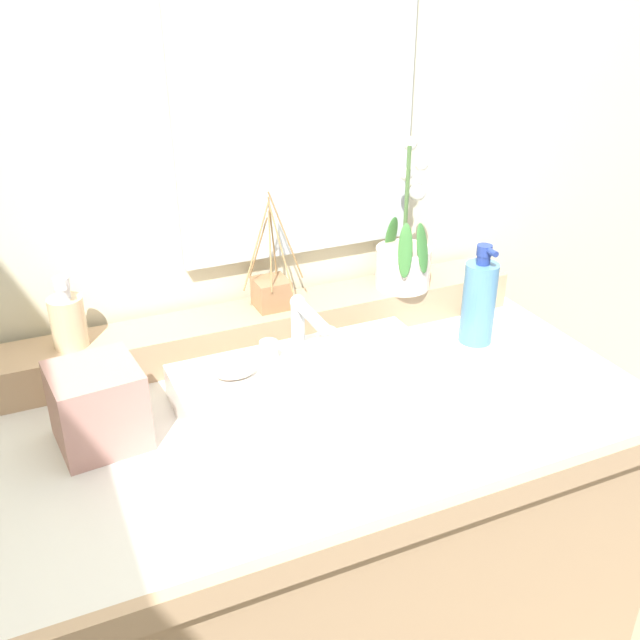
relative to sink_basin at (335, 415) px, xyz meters
The scene contains 11 objects.
wall_back 0.59m from the sink_basin, 90.03° to the left, with size 2.95×0.20×2.49m, color beige.
vanity_cabinet 0.47m from the sink_basin, 90.19° to the left, with size 1.13×0.63×0.90m.
back_ledge 0.31m from the sink_basin, 90.05° to the left, with size 1.06×0.11×0.08m, color tan.
sink_basin is the anchor object (origin of this frame).
soap_bar 0.18m from the sink_basin, 136.20° to the left, with size 0.07×0.04×0.02m, color beige.
potted_plant 0.43m from the sink_basin, 45.24° to the left, with size 0.11×0.12×0.30m.
soap_dispenser 0.49m from the sink_basin, 138.64° to the left, with size 0.06×0.06×0.13m.
reed_diffuser 0.33m from the sink_basin, 87.26° to the left, with size 0.13×0.10×0.23m.
lotion_bottle 0.41m from the sink_basin, 21.90° to the left, with size 0.06×0.07×0.20m.
tissue_box 0.37m from the sink_basin, 161.34° to the left, with size 0.13×0.13×0.13m, color tan.
mirror 0.56m from the sink_basin, 74.96° to the left, with size 0.47×0.02×0.55m, color silver.
Camera 1 is at (-0.42, -0.95, 1.58)m, focal length 40.80 mm.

